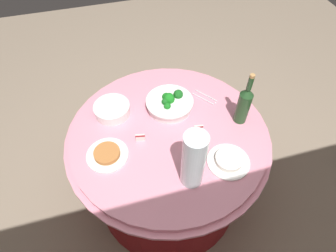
{
  "coord_description": "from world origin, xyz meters",
  "views": [
    {
      "loc": [
        0.26,
        0.93,
        1.98
      ],
      "look_at": [
        0.0,
        0.0,
        0.79
      ],
      "focal_mm": 30.13,
      "sensor_mm": 36.0,
      "label": 1
    }
  ],
  "objects_px": {
    "label_placard_mid": "(191,142)",
    "label_placard_rear": "(140,137)",
    "serving_tongs": "(206,98)",
    "wine_bottle": "(244,104)",
    "broccoli_bowl": "(170,103)",
    "decorative_fruit_vase": "(193,163)",
    "food_plate_rice": "(229,161)",
    "label_placard_front": "(198,128)",
    "food_plate_peanuts": "(107,154)",
    "plate_stack": "(112,109)"
  },
  "relations": [
    {
      "from": "decorative_fruit_vase",
      "to": "food_plate_rice",
      "type": "distance_m",
      "value": 0.25
    },
    {
      "from": "label_placard_mid",
      "to": "food_plate_rice",
      "type": "bearing_deg",
      "value": 135.26
    },
    {
      "from": "decorative_fruit_vase",
      "to": "label_placard_mid",
      "type": "height_order",
      "value": "decorative_fruit_vase"
    },
    {
      "from": "label_placard_mid",
      "to": "label_placard_rear",
      "type": "distance_m",
      "value": 0.27
    },
    {
      "from": "plate_stack",
      "to": "broccoli_bowl",
      "type": "bearing_deg",
      "value": 171.23
    },
    {
      "from": "food_plate_peanuts",
      "to": "label_placard_front",
      "type": "distance_m",
      "value": 0.51
    },
    {
      "from": "broccoli_bowl",
      "to": "label_placard_rear",
      "type": "relative_size",
      "value": 5.09
    },
    {
      "from": "wine_bottle",
      "to": "label_placard_front",
      "type": "bearing_deg",
      "value": 4.52
    },
    {
      "from": "food_plate_peanuts",
      "to": "broccoli_bowl",
      "type": "bearing_deg",
      "value": -149.31
    },
    {
      "from": "food_plate_rice",
      "to": "label_placard_front",
      "type": "xyz_separation_m",
      "value": [
        0.08,
        -0.23,
        0.01
      ]
    },
    {
      "from": "label_placard_mid",
      "to": "label_placard_rear",
      "type": "height_order",
      "value": "same"
    },
    {
      "from": "serving_tongs",
      "to": "label_placard_mid",
      "type": "height_order",
      "value": "label_placard_mid"
    },
    {
      "from": "plate_stack",
      "to": "label_placard_rear",
      "type": "height_order",
      "value": "plate_stack"
    },
    {
      "from": "food_plate_peanuts",
      "to": "label_placard_front",
      "type": "height_order",
      "value": "label_placard_front"
    },
    {
      "from": "label_placard_mid",
      "to": "label_placard_rear",
      "type": "bearing_deg",
      "value": -22.67
    },
    {
      "from": "food_plate_rice",
      "to": "food_plate_peanuts",
      "type": "height_order",
      "value": "food_plate_rice"
    },
    {
      "from": "food_plate_rice",
      "to": "label_placard_front",
      "type": "relative_size",
      "value": 4.0
    },
    {
      "from": "food_plate_peanuts",
      "to": "label_placard_mid",
      "type": "height_order",
      "value": "label_placard_mid"
    },
    {
      "from": "broccoli_bowl",
      "to": "food_plate_rice",
      "type": "bearing_deg",
      "value": 112.26
    },
    {
      "from": "broccoli_bowl",
      "to": "serving_tongs",
      "type": "bearing_deg",
      "value": -175.7
    },
    {
      "from": "food_plate_peanuts",
      "to": "label_placard_mid",
      "type": "xyz_separation_m",
      "value": [
        -0.44,
        0.06,
        0.02
      ]
    },
    {
      "from": "label_placard_rear",
      "to": "serving_tongs",
      "type": "bearing_deg",
      "value": -155.11
    },
    {
      "from": "food_plate_rice",
      "to": "label_placard_rear",
      "type": "height_order",
      "value": "label_placard_rear"
    },
    {
      "from": "serving_tongs",
      "to": "label_placard_rear",
      "type": "bearing_deg",
      "value": 24.89
    },
    {
      "from": "serving_tongs",
      "to": "label_placard_mid",
      "type": "xyz_separation_m",
      "value": [
        0.21,
        0.32,
        0.03
      ]
    },
    {
      "from": "decorative_fruit_vase",
      "to": "food_plate_rice",
      "type": "xyz_separation_m",
      "value": [
        -0.21,
        -0.04,
        -0.13
      ]
    },
    {
      "from": "decorative_fruit_vase",
      "to": "label_placard_mid",
      "type": "xyz_separation_m",
      "value": [
        -0.06,
        -0.19,
        -0.12
      ]
    },
    {
      "from": "broccoli_bowl",
      "to": "wine_bottle",
      "type": "xyz_separation_m",
      "value": [
        -0.36,
        0.2,
        0.09
      ]
    },
    {
      "from": "decorative_fruit_vase",
      "to": "label_placard_mid",
      "type": "bearing_deg",
      "value": -107.58
    },
    {
      "from": "label_placard_front",
      "to": "plate_stack",
      "type": "bearing_deg",
      "value": -31.85
    },
    {
      "from": "plate_stack",
      "to": "food_plate_rice",
      "type": "distance_m",
      "value": 0.72
    },
    {
      "from": "label_placard_front",
      "to": "label_placard_mid",
      "type": "relative_size",
      "value": 1.0
    },
    {
      "from": "serving_tongs",
      "to": "food_plate_rice",
      "type": "height_order",
      "value": "food_plate_rice"
    },
    {
      "from": "wine_bottle",
      "to": "label_placard_rear",
      "type": "xyz_separation_m",
      "value": [
        0.58,
        -0.01,
        -0.1
      ]
    },
    {
      "from": "plate_stack",
      "to": "food_plate_peanuts",
      "type": "bearing_deg",
      "value": 76.2
    },
    {
      "from": "decorative_fruit_vase",
      "to": "label_placard_mid",
      "type": "distance_m",
      "value": 0.23
    },
    {
      "from": "plate_stack",
      "to": "label_placard_front",
      "type": "bearing_deg",
      "value": 148.15
    },
    {
      "from": "food_plate_rice",
      "to": "label_placard_mid",
      "type": "bearing_deg",
      "value": -44.74
    },
    {
      "from": "wine_bottle",
      "to": "broccoli_bowl",
      "type": "bearing_deg",
      "value": -28.73
    },
    {
      "from": "plate_stack",
      "to": "label_placard_mid",
      "type": "relative_size",
      "value": 3.82
    },
    {
      "from": "decorative_fruit_vase",
      "to": "serving_tongs",
      "type": "xyz_separation_m",
      "value": [
        -0.27,
        -0.51,
        -0.14
      ]
    },
    {
      "from": "broccoli_bowl",
      "to": "label_placard_rear",
      "type": "height_order",
      "value": "broccoli_bowl"
    },
    {
      "from": "plate_stack",
      "to": "decorative_fruit_vase",
      "type": "xyz_separation_m",
      "value": [
        -0.31,
        0.54,
        0.12
      ]
    },
    {
      "from": "serving_tongs",
      "to": "label_placard_mid",
      "type": "bearing_deg",
      "value": 57.02
    },
    {
      "from": "label_placard_front",
      "to": "decorative_fruit_vase",
      "type": "bearing_deg",
      "value": 63.92
    },
    {
      "from": "wine_bottle",
      "to": "food_plate_peanuts",
      "type": "distance_m",
      "value": 0.78
    },
    {
      "from": "plate_stack",
      "to": "label_placard_front",
      "type": "height_order",
      "value": "plate_stack"
    },
    {
      "from": "broccoli_bowl",
      "to": "label_placard_rear",
      "type": "xyz_separation_m",
      "value": [
        0.22,
        0.19,
        -0.01
      ]
    },
    {
      "from": "label_placard_mid",
      "to": "label_placard_rear",
      "type": "relative_size",
      "value": 1.0
    },
    {
      "from": "decorative_fruit_vase",
      "to": "label_placard_front",
      "type": "bearing_deg",
      "value": -116.08
    }
  ]
}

